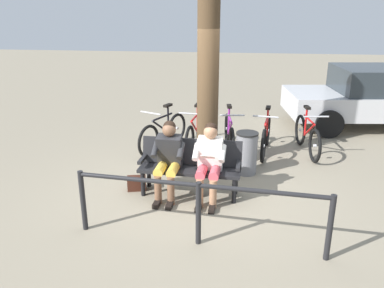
% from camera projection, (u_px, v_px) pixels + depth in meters
% --- Properties ---
extents(ground_plane, '(40.00, 40.00, 0.00)m').
position_uv_depth(ground_plane, '(199.00, 190.00, 6.46)').
color(ground_plane, gray).
extents(bench, '(1.62, 0.56, 0.87)m').
position_uv_depth(bench, '(191.00, 163.00, 6.24)').
color(bench, black).
rests_on(bench, ground).
extents(person_reading, '(0.50, 0.78, 1.20)m').
position_uv_depth(person_reading, '(209.00, 159.00, 5.98)').
color(person_reading, white).
rests_on(person_reading, ground).
extents(person_companion, '(0.50, 0.78, 1.20)m').
position_uv_depth(person_companion, '(168.00, 156.00, 6.09)').
color(person_companion, '#262628').
rests_on(person_companion, ground).
extents(handbag, '(0.32, 0.21, 0.24)m').
position_uv_depth(handbag, '(137.00, 183.00, 6.44)').
color(handbag, '#3F1E14').
rests_on(handbag, ground).
extents(tree_trunk, '(0.38, 0.38, 4.05)m').
position_uv_depth(tree_trunk, '(208.00, 57.00, 6.77)').
color(tree_trunk, '#4C3823').
rests_on(tree_trunk, ground).
extents(litter_bin, '(0.40, 0.40, 0.76)m').
position_uv_depth(litter_bin, '(246.00, 153.00, 7.02)').
color(litter_bin, slate).
rests_on(litter_bin, ground).
extents(bicycle_red, '(0.48, 1.67, 0.94)m').
position_uv_depth(bicycle_red, '(307.00, 136.00, 8.00)').
color(bicycle_red, black).
rests_on(bicycle_red, ground).
extents(bicycle_purple, '(0.48, 1.67, 0.94)m').
position_uv_depth(bicycle_purple, '(266.00, 136.00, 7.99)').
color(bicycle_purple, black).
rests_on(bicycle_purple, ground).
extents(bicycle_blue, '(0.48, 1.67, 0.94)m').
position_uv_depth(bicycle_blue, '(229.00, 135.00, 8.09)').
color(bicycle_blue, black).
rests_on(bicycle_blue, ground).
extents(bicycle_orange, '(0.48, 1.68, 0.94)m').
position_uv_depth(bicycle_orange, '(195.00, 133.00, 8.20)').
color(bicycle_orange, black).
rests_on(bicycle_orange, ground).
extents(bicycle_green, '(0.76, 1.56, 0.94)m').
position_uv_depth(bicycle_green, '(163.00, 133.00, 8.19)').
color(bicycle_green, black).
rests_on(bicycle_green, ground).
extents(railing_fence, '(3.18, 0.36, 0.85)m').
position_uv_depth(railing_fence, '(198.00, 201.00, 4.84)').
color(railing_fence, black).
rests_on(railing_fence, ground).
extents(parked_car, '(4.38, 2.41, 1.47)m').
position_uv_depth(parked_car, '(378.00, 96.00, 9.66)').
color(parked_car, silver).
rests_on(parked_car, ground).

